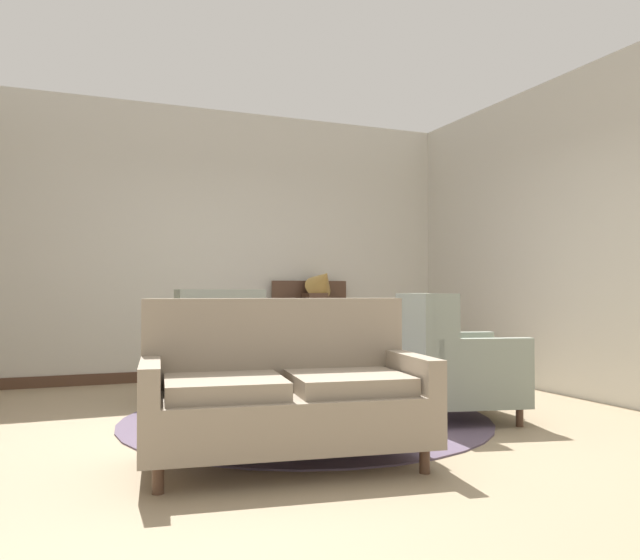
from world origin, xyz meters
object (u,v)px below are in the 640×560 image
object	(u,v)px
armchair_far_left	(452,365)
gramophone	(321,284)
settee	(285,395)
sideboard	(314,335)
porcelain_vase	(286,334)
armchair_near_sideboard	(213,355)
coffee_table	(278,364)

from	to	relation	value
armchair_far_left	gramophone	distance (m)	2.76
settee	sideboard	world-z (taller)	sideboard
sideboard	gramophone	size ratio (longest dim) A/B	2.24
porcelain_vase	settee	bearing A→B (deg)	-109.42
settee	armchair_near_sideboard	xyz separation A→B (m)	(0.06, 2.13, 0.03)
porcelain_vase	armchair_far_left	distance (m)	1.33
porcelain_vase	gramophone	bearing A→B (deg)	61.68
settee	armchair_near_sideboard	bearing A→B (deg)	96.43
porcelain_vase	gramophone	distance (m)	2.64
armchair_near_sideboard	sideboard	distance (m)	2.02
armchair_far_left	gramophone	bearing A→B (deg)	13.76
porcelain_vase	armchair_far_left	xyz separation A→B (m)	(1.25, -0.38, -0.26)
coffee_table	armchair_far_left	bearing A→B (deg)	-17.81
settee	armchair_near_sideboard	world-z (taller)	armchair_near_sideboard
armchair_far_left	gramophone	size ratio (longest dim) A/B	1.96
coffee_table	gramophone	xyz separation A→B (m)	(1.29, 2.26, 0.64)
coffee_table	sideboard	xyz separation A→B (m)	(1.24, 2.35, 0.04)
gramophone	armchair_near_sideboard	bearing A→B (deg)	-141.49
coffee_table	settee	xyz separation A→B (m)	(-0.33, -1.12, -0.05)
coffee_table	settee	size ratio (longest dim) A/B	0.57
settee	armchair_far_left	distance (m)	1.78
armchair_far_left	sideboard	distance (m)	2.77
coffee_table	armchair_far_left	xyz separation A→B (m)	(1.30, -0.42, -0.02)
coffee_table	settee	world-z (taller)	settee
armchair_far_left	armchair_near_sideboard	xyz separation A→B (m)	(-1.58, 1.43, 0.00)
coffee_table	gramophone	distance (m)	2.68
armchair_far_left	gramophone	xyz separation A→B (m)	(-0.01, 2.68, 0.66)
porcelain_vase	armchair_near_sideboard	xyz separation A→B (m)	(-0.33, 1.05, -0.25)
settee	gramophone	xyz separation A→B (m)	(1.62, 3.38, 0.69)
porcelain_vase	armchair_near_sideboard	bearing A→B (deg)	107.23
sideboard	coffee_table	bearing A→B (deg)	-117.86
armchair_far_left	armchair_near_sideboard	bearing A→B (deg)	61.19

